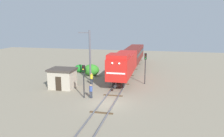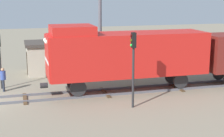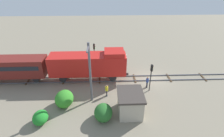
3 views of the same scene
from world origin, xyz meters
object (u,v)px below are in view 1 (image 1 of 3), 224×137
Objects in this scene: locomotive at (123,64)px; passenger_car_leading at (134,54)px; worker_near_track at (91,90)px; traffic_signal_mid at (145,63)px; traffic_signal_near at (84,75)px; catenary_mast at (90,54)px; worker_by_signal at (91,78)px; relay_hut at (63,78)px.

locomotive is 0.83× the size of passenger_car_leading.
traffic_signal_mid is at bearing 174.68° from worker_near_track.
catenary_mast is at bearing 103.34° from traffic_signal_near.
worker_by_signal is at bearing -149.24° from locomotive.
locomotive reaches higher than traffic_signal_mid.
passenger_car_leading is at bearing 81.64° from traffic_signal_near.
locomotive reaches higher than relay_hut.
worker_near_track is at bearing -70.88° from catenary_mast.
worker_by_signal is 4.24m from relay_hut.
worker_near_track is at bearing -96.34° from passenger_car_leading.
traffic_signal_near is at bearing -37.55° from relay_hut.
traffic_signal_near is at bearing 75.14° from worker_by_signal.
worker_near_track is at bearing -31.54° from relay_hut.
catenary_mast is at bearing -129.08° from worker_near_track.
catenary_mast reaches higher than worker_by_signal.
passenger_car_leading is 16.45m from worker_by_signal.
traffic_signal_mid is 2.69× the size of worker_near_track.
passenger_car_leading is at bearing 90.00° from locomotive.
worker_by_signal is at bearing -65.81° from catenary_mast.
traffic_signal_near is 2.36× the size of worker_near_track.
passenger_car_leading is 3.06× the size of traffic_signal_mid.
worker_by_signal is at bearing 38.54° from relay_hut.
worker_near_track is 0.49× the size of relay_hut.
passenger_car_leading is 3.49× the size of traffic_signal_near.
worker_near_track is at bearing -127.11° from traffic_signal_mid.
worker_by_signal is 3.79m from catenary_mast.
traffic_signal_mid is 8.52m from catenary_mast.
worker_near_track is (-2.40, -21.59, -1.53)m from passenger_car_leading.
locomotive reaches higher than passenger_car_leading.
catenary_mast is (-8.46, 0.01, 0.98)m from traffic_signal_mid.
traffic_signal_near is (-3.20, -8.43, 0.02)m from locomotive.
catenary_mast reaches higher than passenger_car_leading.
traffic_signal_mid is 8.13m from worker_by_signal.
traffic_signal_near is at bearing -45.84° from worker_near_track.
traffic_signal_near reaches higher than worker_by_signal.
passenger_car_leading reaches higher than worker_near_track.
catenary_mast is at bearing 61.83° from relay_hut.
catenary_mast reaches higher than locomotive.
worker_by_signal is 0.22× the size of catenary_mast.
worker_by_signal is (-1.00, 5.93, -1.80)m from traffic_signal_near.
relay_hut is at bearing -145.64° from locomotive.
worker_near_track is (0.80, 0.18, -1.80)m from traffic_signal_near.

